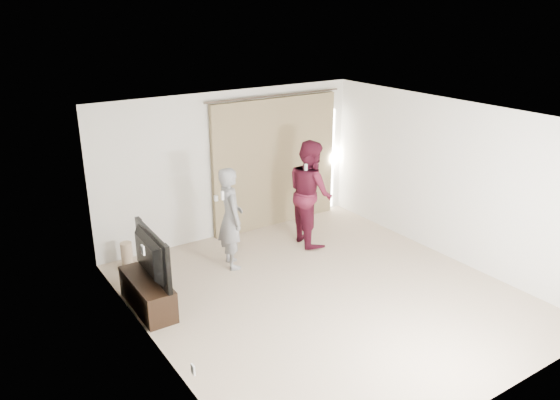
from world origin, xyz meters
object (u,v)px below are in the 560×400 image
(tv_console, at_px, (148,294))
(tv, at_px, (144,256))
(person_man, at_px, (231,218))
(person_woman, at_px, (310,192))

(tv_console, xyz_separation_m, tv, (0.00, 0.00, 0.57))
(tv, relative_size, person_man, 0.73)
(tv_console, relative_size, person_woman, 0.64)
(person_woman, bearing_deg, tv, -169.72)
(tv_console, bearing_deg, person_man, 17.87)
(tv, distance_m, person_woman, 3.25)
(tv, height_order, person_man, person_man)
(tv_console, distance_m, person_woman, 3.32)
(tv, bearing_deg, person_woman, -78.07)
(tv_console, distance_m, person_man, 1.78)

